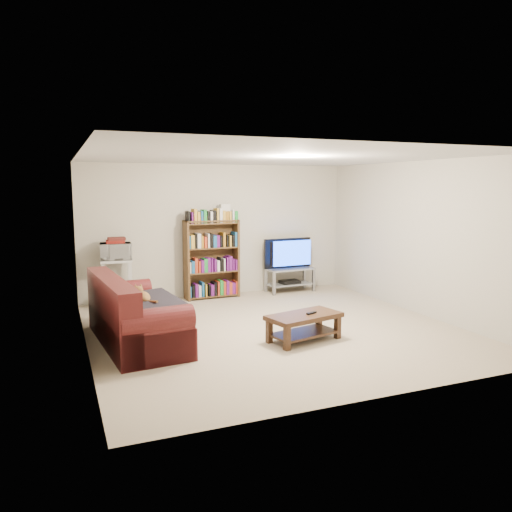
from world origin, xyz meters
name	(u,v)px	position (x,y,z in m)	size (l,w,h in m)	color
floor	(273,329)	(0.00, 0.00, 0.00)	(5.00, 5.00, 0.00)	#BFAD8E
ceiling	(274,157)	(0.00, 0.00, 2.40)	(5.00, 5.00, 0.00)	white
wall_back	(218,230)	(0.00, 2.50, 1.20)	(5.00, 5.00, 0.00)	beige
wall_front	(384,274)	(0.00, -2.50, 1.20)	(5.00, 5.00, 0.00)	beige
wall_left	(83,254)	(-2.50, 0.00, 1.20)	(5.00, 5.00, 0.00)	beige
wall_right	(419,238)	(2.50, 0.00, 1.20)	(5.00, 5.00, 0.00)	beige
sofa	(131,320)	(-1.95, 0.09, 0.31)	(1.07, 2.11, 0.87)	#521516
blanket	(147,305)	(-1.76, -0.03, 0.52)	(0.79, 1.02, 0.10)	black
cat	(143,297)	(-1.78, 0.16, 0.58)	(0.22, 0.56, 0.17)	brown
coffee_table	(304,322)	(0.16, -0.63, 0.25)	(1.06, 0.70, 0.36)	#392214
remote	(311,313)	(0.26, -0.65, 0.37)	(0.16, 0.04, 0.02)	black
tv_stand	(290,276)	(1.33, 2.20, 0.31)	(0.93, 0.45, 0.46)	#999EA3
television	(290,253)	(1.33, 2.20, 0.74)	(0.98, 0.13, 0.56)	black
dvd_player	(290,282)	(1.33, 2.20, 0.19)	(0.36, 0.26, 0.06)	black
bookshelf	(212,258)	(-0.21, 2.26, 0.73)	(0.99, 0.34, 1.41)	#4E351B
shelf_clutter	(216,214)	(-0.11, 2.28, 1.51)	(0.72, 0.24, 0.28)	silver
microwave_stand	(117,277)	(-1.89, 2.17, 0.52)	(0.52, 0.40, 0.80)	silver
microwave	(116,251)	(-1.89, 2.17, 0.94)	(0.50, 0.34, 0.27)	silver
game_boxes	(115,242)	(-1.89, 2.17, 1.10)	(0.29, 0.26, 0.05)	maroon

